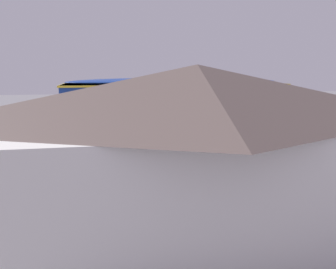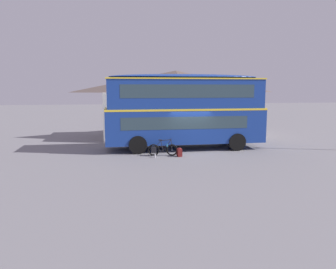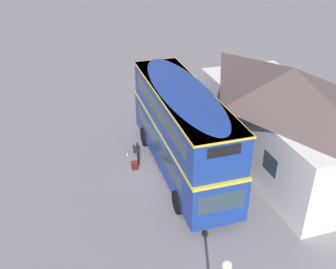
% 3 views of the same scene
% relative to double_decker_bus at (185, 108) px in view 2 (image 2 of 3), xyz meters
% --- Properties ---
extents(ground_plane, '(120.00, 120.00, 0.00)m').
position_rel_double_decker_bus_xyz_m(ground_plane, '(0.12, -0.90, -2.64)').
color(ground_plane, slate).
extents(double_decker_bus, '(10.10, 2.72, 4.79)m').
position_rel_double_decker_bus_xyz_m(double_decker_bus, '(0.00, 0.00, 0.00)').
color(double_decker_bus, black).
rests_on(double_decker_bus, ground).
extents(touring_bicycle, '(1.74, 0.50, 1.02)m').
position_rel_double_decker_bus_xyz_m(touring_bicycle, '(-1.77, -1.97, -2.27)').
color(touring_bicycle, black).
rests_on(touring_bicycle, ground).
extents(backpack_on_ground, '(0.33, 0.34, 0.51)m').
position_rel_double_decker_bus_xyz_m(backpack_on_ground, '(-0.79, -2.33, -2.38)').
color(backpack_on_ground, maroon).
rests_on(backpack_on_ground, ground).
extents(water_bottle_clear_plastic, '(0.07, 0.07, 0.24)m').
position_rel_double_decker_bus_xyz_m(water_bottle_clear_plastic, '(-2.22, -2.44, -2.53)').
color(water_bottle_clear_plastic, silver).
rests_on(water_bottle_clear_plastic, ground).
extents(pub_building, '(12.02, 5.68, 5.29)m').
position_rel_double_decker_bus_xyz_m(pub_building, '(0.45, 5.64, 0.07)').
color(pub_building, silver).
rests_on(pub_building, ground).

